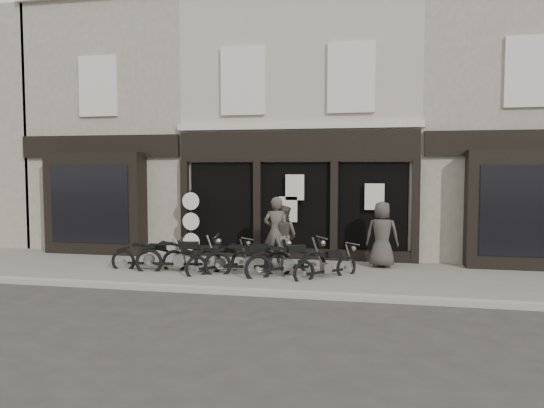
% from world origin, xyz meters
% --- Properties ---
extents(ground_plane, '(90.00, 90.00, 0.00)m').
position_xyz_m(ground_plane, '(0.00, 0.00, 0.00)').
color(ground_plane, '#2D2B28').
rests_on(ground_plane, ground).
extents(pavement, '(30.00, 4.20, 0.12)m').
position_xyz_m(pavement, '(0.00, 0.90, 0.06)').
color(pavement, '#666159').
rests_on(pavement, ground_plane).
extents(kerb, '(30.00, 0.25, 0.13)m').
position_xyz_m(kerb, '(0.00, -1.25, 0.07)').
color(kerb, gray).
rests_on(kerb, ground_plane).
extents(central_building, '(7.30, 6.22, 8.34)m').
position_xyz_m(central_building, '(0.00, 5.95, 4.08)').
color(central_building, '#A29B8B').
rests_on(central_building, ground).
extents(neighbour_left, '(5.60, 6.73, 8.34)m').
position_xyz_m(neighbour_left, '(-6.35, 5.90, 4.04)').
color(neighbour_left, gray).
rests_on(neighbour_left, ground).
extents(neighbour_right, '(5.60, 6.73, 8.34)m').
position_xyz_m(neighbour_right, '(6.35, 5.90, 4.04)').
color(neighbour_right, gray).
rests_on(neighbour_right, ground).
extents(motorcycle_0, '(2.05, 0.56, 0.98)m').
position_xyz_m(motorcycle_0, '(-3.54, 0.48, 0.39)').
color(motorcycle_0, black).
rests_on(motorcycle_0, ground).
extents(motorcycle_1, '(2.26, 0.75, 1.09)m').
position_xyz_m(motorcycle_1, '(-2.64, 0.37, 0.43)').
color(motorcycle_1, black).
rests_on(motorcycle_1, ground).
extents(motorcycle_2, '(1.47, 1.63, 0.95)m').
position_xyz_m(motorcycle_2, '(-1.57, 0.50, 0.38)').
color(motorcycle_2, black).
rests_on(motorcycle_2, ground).
extents(motorcycle_3, '(2.21, 0.87, 1.08)m').
position_xyz_m(motorcycle_3, '(-0.78, 0.41, 0.43)').
color(motorcycle_3, black).
rests_on(motorcycle_3, ground).
extents(motorcycle_4, '(1.96, 1.45, 1.06)m').
position_xyz_m(motorcycle_4, '(0.21, 0.43, 0.42)').
color(motorcycle_4, black).
rests_on(motorcycle_4, ground).
extents(motorcycle_5, '(1.54, 1.47, 0.92)m').
position_xyz_m(motorcycle_5, '(1.19, 0.42, 0.36)').
color(motorcycle_5, black).
rests_on(motorcycle_5, ground).
extents(man_left, '(0.71, 0.47, 1.92)m').
position_xyz_m(man_left, '(-0.29, 1.51, 1.08)').
color(man_left, '#413D35').
rests_on(man_left, pavement).
extents(man_centre, '(1.00, 0.90, 1.68)m').
position_xyz_m(man_centre, '(-0.12, 1.65, 0.96)').
color(man_centre, '#463F38').
rests_on(man_centre, pavement).
extents(man_right, '(0.91, 0.61, 1.80)m').
position_xyz_m(man_right, '(2.53, 2.05, 1.02)').
color(man_right, '#393430').
rests_on(man_right, pavement).
extents(advert_sign_post, '(0.53, 0.34, 2.16)m').
position_xyz_m(advert_sign_post, '(-3.08, 2.42, 1.05)').
color(advert_sign_post, black).
rests_on(advert_sign_post, ground).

